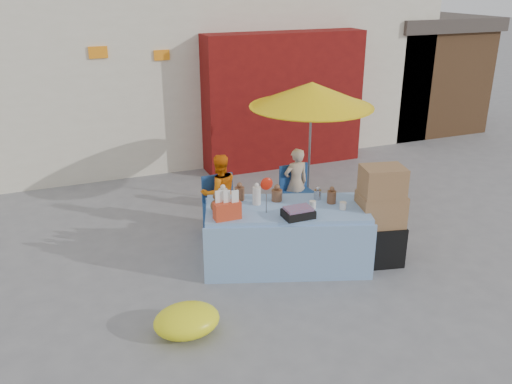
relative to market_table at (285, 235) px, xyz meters
name	(u,v)px	position (x,y,z in m)	size (l,w,h in m)	color
ground	(262,285)	(-0.50, -0.41, -0.42)	(80.00, 80.00, 0.00)	slate
market_table	(285,235)	(0.00, 0.00, 0.00)	(2.32, 1.63, 1.28)	#83A6D2
chair_left	(223,217)	(-0.46, 1.19, -0.16)	(0.50, 0.49, 0.85)	navy
chair_right	(299,204)	(0.79, 1.19, -0.16)	(0.50, 0.49, 0.85)	navy
vendor_orange	(220,193)	(-0.46, 1.33, 0.17)	(0.57, 0.45, 1.18)	orange
vendor_beige	(296,183)	(0.79, 1.33, 0.14)	(0.41, 0.27, 1.12)	tan
umbrella	(312,95)	(1.09, 1.48, 1.47)	(1.90, 1.90, 2.09)	gray
box_stack	(379,219)	(1.15, -0.41, 0.20)	(0.70, 0.62, 1.35)	black
tarp_bundle	(187,320)	(-1.61, -1.00, -0.26)	(0.71, 0.57, 0.32)	yellow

